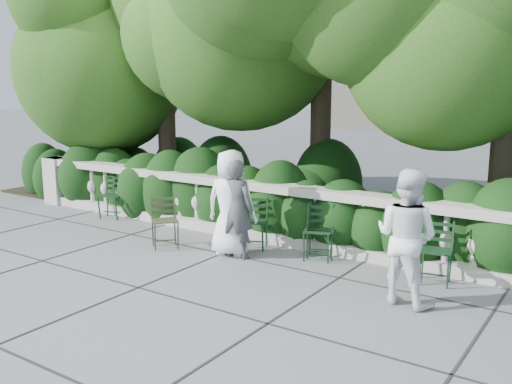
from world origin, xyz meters
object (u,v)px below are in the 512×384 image
Objects in this scene: chair_e at (432,287)px; person_casual_man at (406,237)px; chair_a at (109,220)px; chair_b at (252,251)px; chair_d at (319,260)px; chair_weathered at (167,250)px; chair_c at (316,262)px; person_woman_grey at (237,209)px; person_businessman at (231,203)px.

chair_e is 0.51× the size of person_casual_man.
chair_a is 1.00× the size of chair_b.
chair_d and chair_weathered have the same top height.
chair_c is 0.12m from chair_d.
chair_c and chair_e have the same top height.
person_casual_man is at bearing -44.28° from chair_c.
person_casual_man is (2.72, -0.70, 0.82)m from chair_b.
chair_d is 1.00× the size of chair_e.
chair_c is at bearing 168.49° from chair_e.
person_woman_grey reaches higher than chair_b.
chair_b is at bearing 170.20° from chair_e.
person_woman_grey is at bearing -34.32° from chair_weathered.
person_businessman is (-3.01, -0.34, 0.82)m from chair_e.
person_businessman reaches higher than chair_d.
chair_weathered is 0.51× the size of person_casual_man.
chair_a is at bearing 159.81° from chair_c.
person_woman_grey is (3.46, -0.55, 0.75)m from chair_a.
chair_weathered is (-4.01, -0.72, 0.00)m from chair_e.
chair_d is 1.00× the size of chair_weathered.
person_woman_grey is (0.15, -0.05, -0.06)m from person_businessman.
chair_d is at bearing -13.31° from chair_b.
person_businessman is at bearing -28.57° from chair_a.
chair_b is 0.56× the size of person_woman_grey.
chair_e and chair_weathered have the same top height.
chair_c and chair_d have the same top height.
chair_a and chair_b have the same top height.
chair_e is at bearing -27.47° from chair_d.
person_woman_grey is at bearing -177.29° from chair_c.
chair_b and chair_e have the same top height.
chair_a is 3.58m from person_woman_grey.
person_businessman is 2.90m from person_casual_man.
chair_a and chair_e have the same top height.
person_businessman is at bearing 2.46° from person_casual_man.
chair_a is 1.00× the size of chair_c.
chair_a is 6.32m from chair_e.
chair_a is 1.00× the size of chair_d.
person_casual_man reaches higher than chair_d.
chair_a is at bearing 154.98° from chair_b.
person_woman_grey is 0.92× the size of person_casual_man.
person_woman_grey is (-1.12, -0.56, 0.75)m from chair_d.
chair_a is at bearing 168.61° from chair_e.
chair_c is 0.51× the size of person_casual_man.
chair_a is at bearing -20.02° from person_businessman.
chair_e is (2.86, 0.01, 0.00)m from chair_b.
chair_weathered is at bearing -40.69° from chair_a.
chair_b and chair_c have the same top height.
person_casual_man reaches higher than chair_a.
chair_b is 1.00× the size of chair_e.
chair_a is 3.47m from chair_b.
chair_c is 1.56m from person_businessman.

